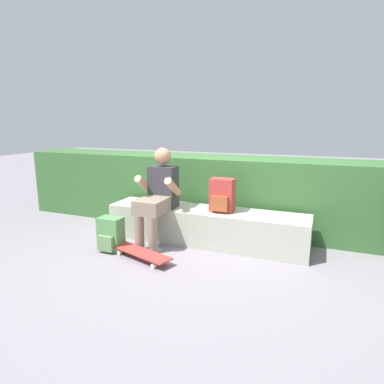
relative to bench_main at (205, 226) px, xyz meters
The scene contains 7 objects.
ground_plane 0.37m from the bench_main, 90.00° to the right, with size 24.00×24.00×0.00m, color gray.
bench_main is the anchor object (origin of this frame).
person_skater 0.72m from the bench_main, 157.73° to the right, with size 0.49×0.62×1.18m.
skateboard_near_person 0.91m from the bench_main, 123.13° to the right, with size 0.82×0.43×0.09m.
backpack_on_bench 0.46m from the bench_main, ahead, with size 0.28×0.23×0.40m.
backpack_on_ground 1.16m from the bench_main, 145.20° to the right, with size 0.28×0.23×0.40m.
hedge_row 0.93m from the bench_main, 122.90° to the left, with size 5.34×0.77×1.01m.
Camera 1 is at (1.31, -3.41, 1.50)m, focal length 30.75 mm.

